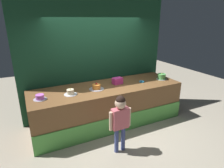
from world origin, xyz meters
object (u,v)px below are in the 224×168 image
cake_center_right (96,87)px  pink_box (117,81)px  cake_far_left (40,97)px  cake_center_left (71,92)px  child_figure (120,117)px  cake_far_right (162,77)px  donut (142,82)px

cake_center_right → pink_box: bearing=12.4°
cake_far_left → cake_center_left: size_ratio=0.92×
child_figure → pink_box: 1.36m
child_figure → cake_far_right: size_ratio=4.30×
pink_box → donut: pink_box is taller
cake_far_left → cake_center_right: (1.22, 0.04, 0.01)m
cake_center_right → cake_far_right: (1.84, -0.06, 0.02)m
child_figure → cake_center_right: size_ratio=3.42×
pink_box → cake_far_right: cake_far_right is taller
donut → cake_center_right: 1.23m
cake_center_right → cake_far_right: size_ratio=1.26×
cake_center_left → pink_box: bearing=8.8°
donut → cake_center_right: cake_center_right is taller
cake_far_left → donut: bearing=0.2°
donut → cake_center_right: (-1.22, 0.03, 0.04)m
child_figure → cake_far_left: size_ratio=4.49×
child_figure → cake_center_right: (-0.04, 1.07, 0.24)m
child_figure → pink_box: bearing=64.5°
cake_center_left → cake_far_right: (2.45, -0.00, 0.02)m
donut → cake_far_left: (-2.45, -0.01, 0.03)m
child_figure → donut: bearing=41.2°
pink_box → cake_center_left: cake_center_left is taller
donut → cake_center_left: cake_center_left is taller
pink_box → donut: 0.64m
child_figure → cake_center_right: bearing=92.1°
child_figure → cake_far_right: child_figure is taller
cake_far_left → cake_center_right: 1.23m
cake_center_left → cake_center_right: bearing=5.1°
child_figure → donut: size_ratio=8.83×
pink_box → donut: (0.61, -0.17, -0.06)m
cake_far_left → cake_far_right: cake_far_right is taller
child_figure → cake_center_left: 1.23m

